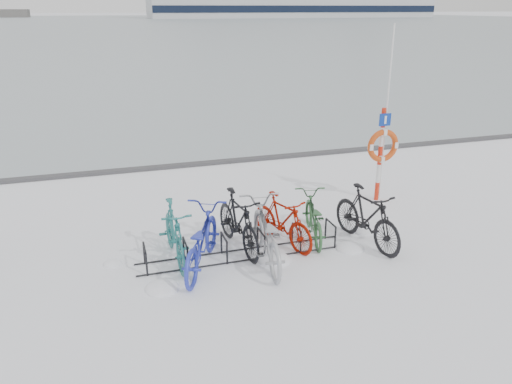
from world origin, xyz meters
name	(u,v)px	position (x,y,z in m)	size (l,w,h in m)	color
ground	(243,256)	(0.00, 0.00, 0.00)	(900.00, 900.00, 0.00)	white
ice_sheet	(100,23)	(0.00, 155.00, 0.01)	(400.00, 298.00, 0.02)	#9DA9B1
quay_edge	(188,165)	(0.00, 5.90, 0.05)	(400.00, 0.25, 0.10)	#3F3F42
bike_rack	(243,247)	(0.00, 0.00, 0.18)	(4.00, 0.48, 0.46)	black
lifebuoy_station	(382,146)	(3.92, 1.79, 1.37)	(0.79, 0.22, 4.09)	red
bike_0	(174,231)	(-1.23, 0.27, 0.56)	(0.53, 1.86, 1.12)	#236E6D
bike_1	(201,239)	(-0.83, -0.17, 0.56)	(0.74, 2.12, 1.11)	#2A36B3
bike_2	(238,220)	(0.01, 0.36, 0.58)	(0.55, 1.94, 1.16)	black
bike_3	(266,232)	(0.35, -0.30, 0.58)	(0.76, 2.19, 1.15)	#9B9EA3
bike_4	(282,219)	(0.89, 0.28, 0.52)	(0.49, 1.74, 1.05)	#931202
bike_5	(313,215)	(1.59, 0.39, 0.47)	(0.62, 1.79, 0.94)	#2C5C32
bike_6	(367,215)	(2.48, -0.19, 0.59)	(0.55, 1.96, 1.18)	black
snow_drifts	(267,256)	(0.44, -0.14, 0.00)	(5.49, 1.89, 0.22)	white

